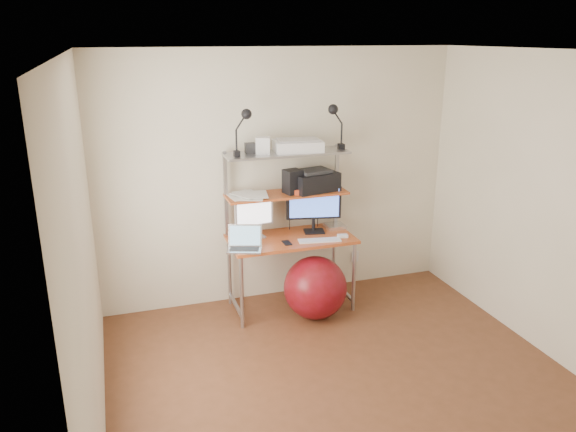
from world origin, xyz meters
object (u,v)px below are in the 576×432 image
printer (314,181)px  exercise_ball (315,288)px  laptop (245,244)px  monitor_black (314,205)px  monitor_silver (254,214)px

printer → exercise_ball: 1.03m
printer → exercise_ball: printer is taller
laptop → exercise_ball: bearing=9.2°
monitor_black → printer: bearing=84.4°
monitor_black → exercise_ball: bearing=-95.0°
laptop → exercise_ball: laptop is taller
printer → exercise_ball: (-0.12, -0.40, -0.95)m
monitor_silver → exercise_ball: size_ratio=0.72×
monitor_black → laptop: (-0.76, -0.25, -0.23)m
laptop → printer: (0.77, 0.29, 0.46)m
monitor_black → laptop: monitor_black is taller
monitor_silver → printer: printer is taller
printer → monitor_silver: bearing=169.1°
printer → monitor_black: bearing=-119.5°
monitor_silver → monitor_black: (0.60, -0.03, 0.04)m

